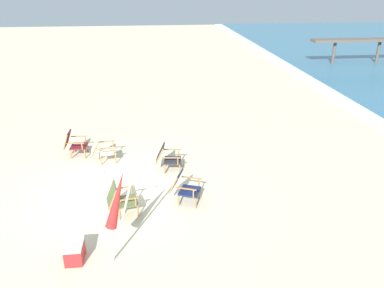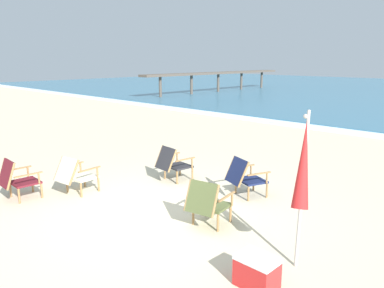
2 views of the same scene
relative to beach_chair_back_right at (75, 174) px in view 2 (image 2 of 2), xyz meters
The scene contains 10 objects.
ground_plane 2.06m from the beach_chair_back_right, 16.39° to the left, with size 80.00×80.00×0.00m, color beige.
surf_band 10.66m from the beach_chair_back_right, 79.56° to the left, with size 80.00×1.10×0.06m, color white.
beach_chair_back_right is the anchor object (origin of this frame).
beach_chair_back_left 3.40m from the beach_chair_back_right, 41.80° to the left, with size 0.79×0.88×0.80m.
beach_chair_mid_center 1.08m from the beach_chair_back_right, 119.72° to the right, with size 0.61×0.70×0.82m.
beach_chair_front_left 2.10m from the beach_chair_back_right, 67.73° to the left, with size 0.66×0.79×0.80m.
beach_chair_far_center 3.02m from the beach_chair_back_right, 14.03° to the left, with size 0.70×0.80×0.81m.
umbrella_furled_red 4.66m from the beach_chair_back_right, 10.70° to the left, with size 0.42×0.69×2.05m.
cooler_box 4.46m from the beach_chair_back_right, ahead, with size 0.49×0.35×0.40m.
pier_distant 23.59m from the beach_chair_back_right, 123.39° to the left, with size 0.90×15.35×1.66m.
Camera 2 is at (4.79, -4.08, 2.69)m, focal length 35.00 mm.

